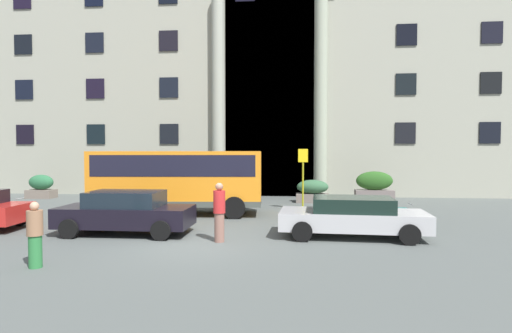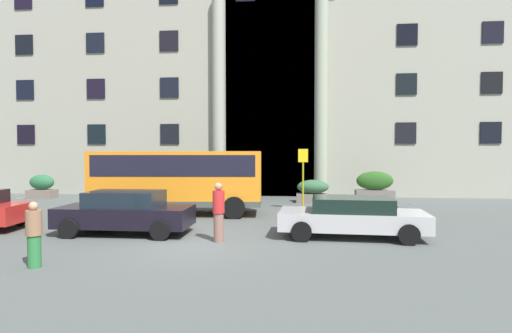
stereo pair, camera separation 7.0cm
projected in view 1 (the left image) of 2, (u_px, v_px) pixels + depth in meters
name	position (u px, v px, depth m)	size (l,w,h in m)	color
ground_plane	(193.00, 245.00, 12.45)	(80.00, 64.00, 0.12)	#4C5250
office_building_facade	(253.00, 68.00, 29.49)	(35.15, 9.63, 17.12)	#9B9C8A
orange_minibus	(178.00, 177.00, 18.04)	(7.32, 3.00, 2.73)	orange
bus_stop_sign	(303.00, 173.00, 19.09)	(0.44, 0.08, 2.83)	#999A18
hedge_planter_entrance_left	(154.00, 187.00, 23.73)	(1.61, 0.96, 1.36)	slate
hedge_planter_far_west	(313.00, 191.00, 22.27)	(1.74, 0.99, 1.20)	#6C625B
hedge_planter_far_east	(41.00, 187.00, 24.20)	(1.50, 0.90, 1.36)	#72665B
hedge_planter_east	(374.00, 187.00, 22.37)	(2.02, 0.75, 1.64)	slate
parked_hatchback_near	(126.00, 212.00, 13.82)	(4.35, 1.95, 1.42)	black
parked_estate_mid	(353.00, 216.00, 13.33)	(4.68, 2.24, 1.28)	#B7B7B9
motorcycle_far_end	(4.00, 209.00, 16.40)	(2.00, 0.55, 0.89)	black
motorcycle_near_kerb	(393.00, 216.00, 14.79)	(1.90, 0.55, 0.89)	black
scooter_by_planter	(131.00, 212.00, 15.65)	(1.90, 0.75, 0.89)	black
pedestrian_woman_with_bag	(219.00, 212.00, 12.62)	(0.36, 0.36, 1.79)	#855C4F
pedestrian_man_crossing	(35.00, 235.00, 9.85)	(0.36, 0.36, 1.57)	#2A7339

